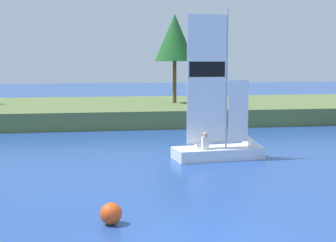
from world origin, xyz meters
TOP-DOWN VIEW (x-y plane):
  - shore_bank at (0.00, 27.04)m, footprint 80.00×15.09m
  - shoreline_tree_midright at (4.18, 26.14)m, footprint 2.96×2.96m
  - sailboat at (3.53, 9.80)m, footprint 4.31×1.92m
  - channel_buoy at (-2.12, 1.70)m, footprint 0.55×0.55m

SIDE VIEW (x-z plane):
  - channel_buoy at x=-2.12m, z-range 0.00..0.55m
  - sailboat at x=3.53m, z-range -2.87..3.86m
  - shore_bank at x=0.00m, z-range 0.00..1.13m
  - shoreline_tree_midright at x=4.18m, z-range 2.66..9.25m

